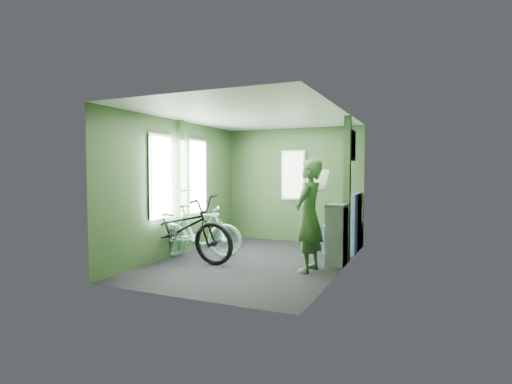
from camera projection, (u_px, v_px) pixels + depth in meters
room at (252, 171)px, 6.32m from camera, size 4.00×4.02×2.31m
bicycle_black at (179, 261)px, 6.35m from camera, size 2.03×0.90×1.12m
bicycle_mint at (198, 258)px, 6.61m from camera, size 1.55×0.89×0.91m
passenger at (309, 215)px, 5.68m from camera, size 0.45×0.72×1.60m
waste_box at (337, 235)px, 6.07m from camera, size 0.27×0.38×0.93m
bench_seat at (344, 234)px, 7.19m from camera, size 0.59×1.01×1.04m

